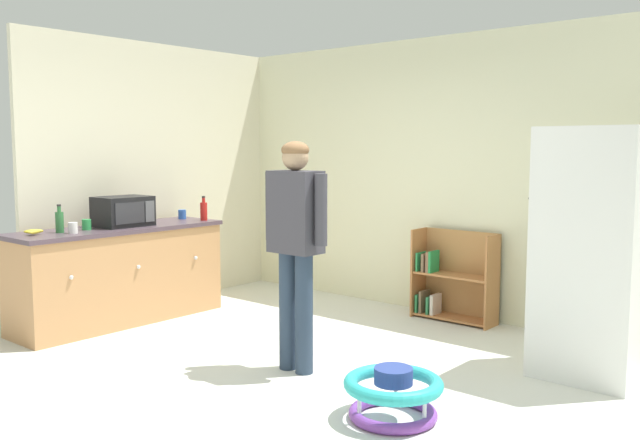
{
  "coord_description": "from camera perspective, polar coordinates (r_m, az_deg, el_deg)",
  "views": [
    {
      "loc": [
        3.3,
        -3.51,
        1.64
      ],
      "look_at": [
        -0.01,
        0.38,
        1.09
      ],
      "focal_mm": 38.17,
      "sensor_mm": 36.0,
      "label": 1
    }
  ],
  "objects": [
    {
      "name": "blue_cup",
      "position": [
        7.14,
        -11.48,
        0.47
      ],
      "size": [
        0.08,
        0.08,
        0.09
      ],
      "primitive_type": "cylinder",
      "color": "blue",
      "rests_on": "kitchen_counter"
    },
    {
      "name": "green_cup",
      "position": [
        6.43,
        -18.98,
        -0.37
      ],
      "size": [
        0.08,
        0.08,
        0.09
      ],
      "primitive_type": "cylinder",
      "color": "green",
      "rests_on": "kitchen_counter"
    },
    {
      "name": "white_cup",
      "position": [
        6.2,
        -20.01,
        -0.63
      ],
      "size": [
        0.08,
        0.08,
        0.09
      ],
      "primitive_type": "cylinder",
      "color": "white",
      "rests_on": "kitchen_counter"
    },
    {
      "name": "ground_plane",
      "position": [
        5.09,
        -2.76,
        -12.66
      ],
      "size": [
        12.0,
        12.0,
        0.0
      ],
      "primitive_type": "plane",
      "color": "silver",
      "rests_on": "ground"
    },
    {
      "name": "left_side_wall",
      "position": [
        7.34,
        -13.57,
        3.72
      ],
      "size": [
        0.06,
        2.99,
        2.7
      ],
      "primitive_type": "cube",
      "color": "beige",
      "rests_on": "ground"
    },
    {
      "name": "standing_person",
      "position": [
        4.9,
        -2.06,
        -1.28
      ],
      "size": [
        0.57,
        0.22,
        1.68
      ],
      "color": "#2B3B50",
      "rests_on": "ground"
    },
    {
      "name": "green_glass_bottle",
      "position": [
        6.29,
        -21.0,
        -0.11
      ],
      "size": [
        0.07,
        0.07,
        0.25
      ],
      "color": "#33753D",
      "rests_on": "kitchen_counter"
    },
    {
      "name": "microwave",
      "position": [
        6.61,
        -16.18,
        0.7
      ],
      "size": [
        0.37,
        0.48,
        0.28
      ],
      "color": "black",
      "rests_on": "kitchen_counter"
    },
    {
      "name": "bookshelf",
      "position": [
        6.61,
        11.01,
        -5.02
      ],
      "size": [
        0.8,
        0.28,
        0.85
      ],
      "color": "#B57441",
      "rests_on": "ground"
    },
    {
      "name": "ketchup_bottle",
      "position": [
        6.96,
        -9.72,
        0.78
      ],
      "size": [
        0.07,
        0.07,
        0.25
      ],
      "color": "red",
      "rests_on": "kitchen_counter"
    },
    {
      "name": "refrigerator",
      "position": [
        5.2,
        22.0,
        -2.59
      ],
      "size": [
        0.73,
        0.68,
        1.78
      ],
      "color": "white",
      "rests_on": "ground"
    },
    {
      "name": "kitchen_counter",
      "position": [
        6.66,
        -16.49,
        -4.39
      ],
      "size": [
        0.65,
        2.01,
        0.9
      ],
      "color": "tan",
      "rests_on": "ground"
    },
    {
      "name": "banana_bunch",
      "position": [
        6.22,
        -22.82,
        -0.9
      ],
      "size": [
        0.15,
        0.16,
        0.04
      ],
      "color": "yellow",
      "rests_on": "kitchen_counter"
    },
    {
      "name": "back_wall",
      "position": [
        6.71,
        10.95,
        3.57
      ],
      "size": [
        5.2,
        0.06,
        2.7
      ],
      "primitive_type": "cube",
      "color": "beige",
      "rests_on": "ground"
    },
    {
      "name": "baby_walker",
      "position": [
        4.25,
        6.16,
        -14.28
      ],
      "size": [
        0.6,
        0.6,
        0.32
      ],
      "color": "purple",
      "rests_on": "ground"
    }
  ]
}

